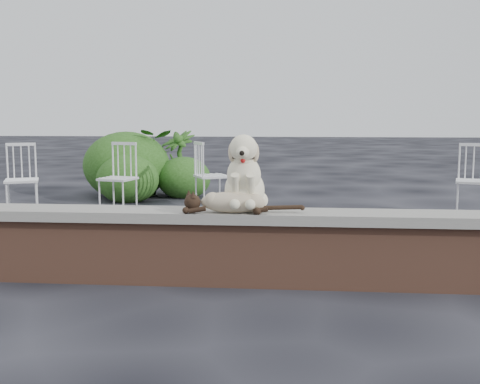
# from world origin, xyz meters

# --- Properties ---
(ground) EXTENTS (60.00, 60.00, 0.00)m
(ground) POSITION_xyz_m (0.00, 0.00, 0.00)
(ground) COLOR black
(ground) RESTS_ON ground
(brick_wall) EXTENTS (6.00, 0.30, 0.50)m
(brick_wall) POSITION_xyz_m (0.00, 0.00, 0.25)
(brick_wall) COLOR brown
(brick_wall) RESTS_ON ground
(capstone) EXTENTS (6.20, 0.40, 0.08)m
(capstone) POSITION_xyz_m (0.00, 0.00, 0.54)
(capstone) COLOR slate
(capstone) RESTS_ON brick_wall
(dog) EXTENTS (0.40, 0.53, 0.60)m
(dog) POSITION_xyz_m (-0.02, 0.04, 0.88)
(dog) COLOR beige
(dog) RESTS_ON capstone
(cat) EXTENTS (1.09, 0.28, 0.18)m
(cat) POSITION_xyz_m (-0.10, -0.11, 0.67)
(cat) COLOR tan
(cat) RESTS_ON capstone
(chair_a) EXTENTS (0.73, 0.73, 0.94)m
(chair_a) POSITION_xyz_m (-3.23, 2.97, 0.47)
(chair_a) COLOR white
(chair_a) RESTS_ON ground
(chair_b) EXTENTS (0.68, 0.68, 0.94)m
(chair_b) POSITION_xyz_m (-2.02, 3.29, 0.47)
(chair_b) COLOR white
(chair_b) RESTS_ON ground
(chair_e) EXTENTS (0.76, 0.76, 0.94)m
(chair_e) POSITION_xyz_m (-0.79, 3.74, 0.47)
(chair_e) COLOR white
(chair_e) RESTS_ON ground
(chair_d) EXTENTS (0.69, 0.69, 0.94)m
(chair_d) POSITION_xyz_m (2.69, 3.40, 0.47)
(chair_d) COLOR white
(chair_d) RESTS_ON ground
(potted_plant_a) EXTENTS (1.23, 1.16, 1.08)m
(potted_plant_a) POSITION_xyz_m (-2.08, 4.91, 0.54)
(potted_plant_a) COLOR #1E4614
(potted_plant_a) RESTS_ON ground
(potted_plant_b) EXTENTS (0.80, 0.80, 1.05)m
(potted_plant_b) POSITION_xyz_m (-1.57, 5.23, 0.52)
(potted_plant_b) COLOR #1E4614
(potted_plant_b) RESTS_ON ground
(shrubbery) EXTENTS (2.07, 1.64, 1.10)m
(shrubbery) POSITION_xyz_m (-2.15, 4.70, 0.43)
(shrubbery) COLOR #1E4614
(shrubbery) RESTS_ON ground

